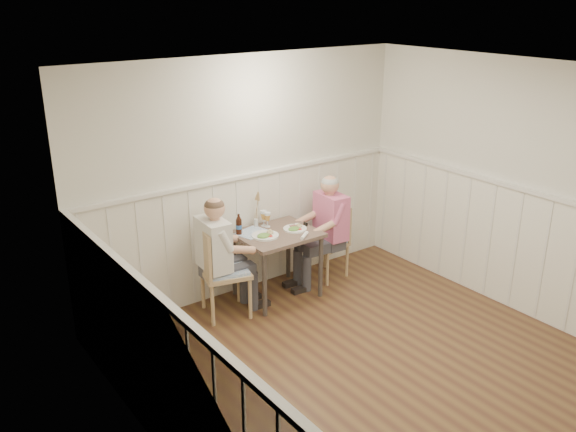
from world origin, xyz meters
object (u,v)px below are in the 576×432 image
object	(u,v)px
grass_vase	(256,210)
man_in_pink	(328,237)
dining_table	(277,242)
chair_right	(330,239)
diner_cream	(218,267)
chair_left	(219,268)
beer_bottle	(239,225)

from	to	relation	value
grass_vase	man_in_pink	bearing A→B (deg)	-22.41
grass_vase	dining_table	bearing A→B (deg)	-74.00
chair_right	man_in_pink	size ratio (longest dim) A/B	0.66
chair_right	man_in_pink	bearing A→B (deg)	-140.14
chair_right	grass_vase	bearing A→B (deg)	165.39
dining_table	diner_cream	distance (m)	0.74
dining_table	diner_cream	xyz separation A→B (m)	(-0.74, 0.00, -0.09)
chair_left	man_in_pink	size ratio (longest dim) A/B	0.76
grass_vase	beer_bottle	bearing A→B (deg)	-162.44
beer_bottle	grass_vase	xyz separation A→B (m)	(0.28, 0.09, 0.09)
dining_table	man_in_pink	xyz separation A→B (m)	(0.69, -0.03, -0.10)
diner_cream	grass_vase	distance (m)	0.81
man_in_pink	dining_table	bearing A→B (deg)	177.25
chair_right	chair_left	size ratio (longest dim) A/B	0.88
beer_bottle	diner_cream	bearing A→B (deg)	-152.90
man_in_pink	beer_bottle	world-z (taller)	man_in_pink
chair_right	diner_cream	bearing A→B (deg)	-177.95
diner_cream	beer_bottle	distance (m)	0.52
chair_left	diner_cream	size ratio (longest dim) A/B	0.74
chair_right	beer_bottle	distance (m)	1.22
grass_vase	chair_right	bearing A→B (deg)	-14.61
chair_right	dining_table	bearing A→B (deg)	-175.97
dining_table	chair_right	world-z (taller)	chair_right
chair_left	chair_right	bearing A→B (deg)	2.19
chair_left	beer_bottle	world-z (taller)	beer_bottle
chair_left	grass_vase	size ratio (longest dim) A/B	2.33
diner_cream	grass_vase	world-z (taller)	diner_cream
dining_table	diner_cream	bearing A→B (deg)	179.92
chair_left	grass_vase	world-z (taller)	grass_vase
man_in_pink	diner_cream	distance (m)	1.42
chair_left	man_in_pink	world-z (taller)	man_in_pink
man_in_pink	beer_bottle	bearing A→B (deg)	167.63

